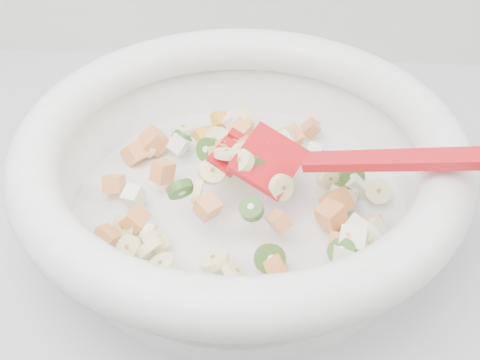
{
  "coord_description": "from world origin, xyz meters",
  "views": [
    {
      "loc": [
        -0.14,
        0.94,
        1.33
      ],
      "look_at": [
        -0.17,
        1.39,
        0.95
      ],
      "focal_mm": 45.0,
      "sensor_mm": 36.0,
      "label": 1
    }
  ],
  "objects": [
    {
      "name": "mixing_bowl",
      "position": [
        -0.17,
        1.39,
        0.97
      ],
      "size": [
        0.49,
        0.43,
        0.16
      ],
      "color": "white",
      "rests_on": "counter"
    }
  ]
}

